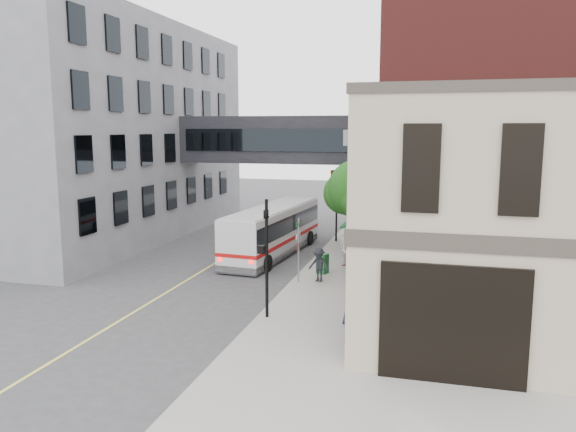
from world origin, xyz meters
The scene contains 17 objects.
ground centered at (0.00, 0.00, 0.00)m, with size 120.00×120.00×0.00m, color #38383A.
sidewalk_main centered at (2.00, 14.00, 0.07)m, with size 4.00×60.00×0.15m, color gray.
corner_building centered at (8.97, 2.00, 4.21)m, with size 10.19×8.12×8.45m.
brick_building centered at (9.98, 15.00, 6.99)m, with size 13.76×18.00×14.00m.
opposite_building centered at (-17.00, 16.00, 7.00)m, with size 14.00×24.00×14.00m, color slate.
skyway_bridge centered at (-3.00, 18.00, 6.50)m, with size 14.00×3.18×3.00m.
traffic_signal_near centered at (0.37, 2.00, 2.98)m, with size 0.44×0.22×4.60m.
traffic_signal_far centered at (0.26, 17.00, 3.34)m, with size 0.53×0.28×4.50m.
street_sign_pole centered at (0.39, 7.00, 1.93)m, with size 0.08×0.75×3.00m.
street_tree centered at (2.19, 13.22, 3.91)m, with size 3.80×3.20×5.60m.
lane_marking centered at (-5.00, 10.00, 0.01)m, with size 0.12×40.00×0.01m, color #D8CC4C.
bus centered at (-2.52, 12.80, 1.54)m, with size 3.18×10.35×2.74m.
pedestrian_a centered at (1.78, 12.11, 0.91)m, with size 0.55×0.36×1.52m, color silver.
pedestrian_b centered at (2.21, 10.56, 0.96)m, with size 0.79×0.62×1.63m, color pink.
pedestrian_c centered at (1.28, 7.38, 0.95)m, with size 1.03×0.59×1.59m, color black.
newspaper_box centered at (1.14, 8.93, 0.64)m, with size 0.49×0.44×0.98m, color #135724.
sandwich_board centered at (3.60, 2.15, 0.71)m, with size 0.40×0.63×1.12m, color black.
Camera 1 is at (6.41, -17.54, 7.21)m, focal length 35.00 mm.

